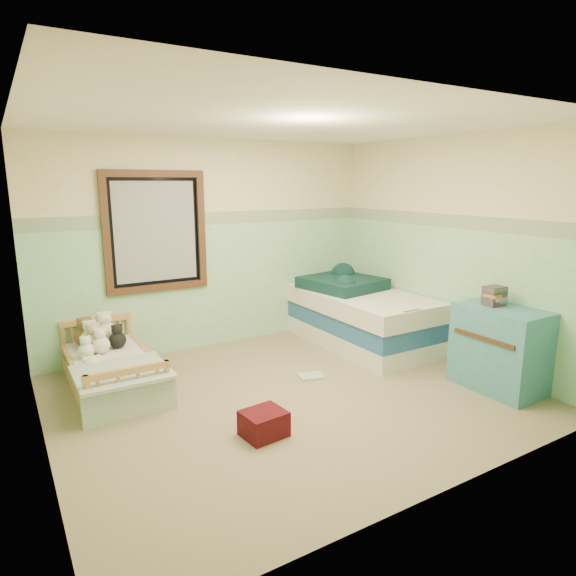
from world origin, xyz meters
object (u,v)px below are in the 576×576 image
plush_floor_tan (98,403)px  red_pillow (264,424)px  dresser (500,349)px  twin_bed_frame (359,335)px  floor_book (311,376)px  toddler_bed_frame (113,379)px  plush_floor_cream (93,382)px

plush_floor_tan → red_pillow: bearing=-44.5°
dresser → twin_bed_frame: bearing=99.0°
red_pillow → floor_book: (1.00, 0.81, -0.09)m
toddler_bed_frame → twin_bed_frame: (2.97, -0.17, 0.02)m
toddler_bed_frame → twin_bed_frame: 2.97m
red_pillow → plush_floor_tan: bearing=135.5°
toddler_bed_frame → plush_floor_cream: size_ratio=5.51×
plush_floor_cream → red_pillow: bearing=-56.0°
dresser → plush_floor_cream: bearing=151.2°
plush_floor_cream → plush_floor_tan: size_ratio=1.18×
plush_floor_tan → red_pillow: size_ratio=0.69×
plush_floor_cream → dresser: size_ratio=0.33×
twin_bed_frame → floor_book: bearing=-151.5°
plush_floor_tan → twin_bed_frame: bearing=6.6°
plush_floor_cream → floor_book: plush_floor_cream is taller
red_pillow → twin_bed_frame: bearing=33.7°
twin_bed_frame → toddler_bed_frame: bearing=176.7°
twin_bed_frame → dresser: (0.28, -1.79, 0.30)m
red_pillow → dresser: bearing=-8.7°
plush_floor_tan → twin_bed_frame: (3.20, 0.37, -0.00)m
plush_floor_cream → plush_floor_tan: plush_floor_cream is taller
dresser → red_pillow: 2.46m
toddler_bed_frame → dresser: bearing=-31.1°
toddler_bed_frame → floor_book: (1.84, -0.79, -0.08)m
toddler_bed_frame → plush_floor_tan: plush_floor_tan is taller
toddler_bed_frame → plush_floor_cream: bearing=-158.8°
dresser → floor_book: 1.88m
toddler_bed_frame → twin_bed_frame: bearing=-3.3°
plush_floor_tan → dresser: 3.77m
toddler_bed_frame → dresser: dresser is taller
toddler_bed_frame → plush_floor_cream: (-0.19, -0.07, 0.04)m
twin_bed_frame → floor_book: size_ratio=7.97×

